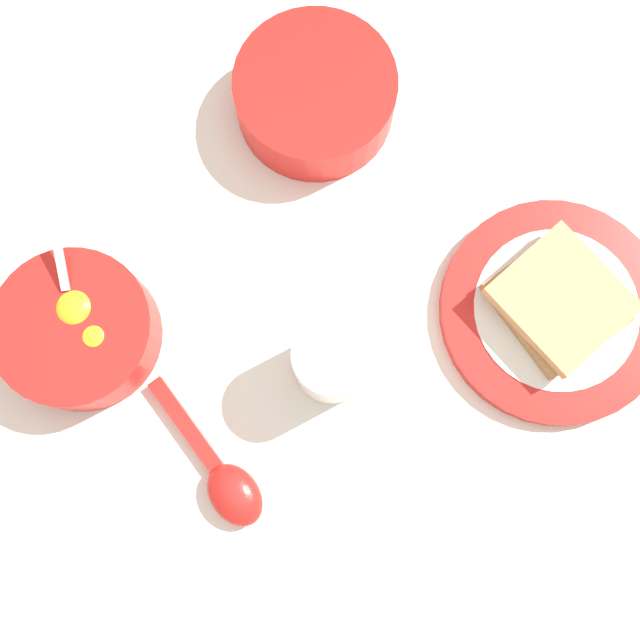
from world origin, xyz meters
The scene contains 7 objects.
ground_plane centered at (0.00, 0.00, 0.00)m, with size 3.00×3.00×0.00m, color silver.
egg_bowl centered at (-0.16, 0.02, 0.03)m, with size 0.14×0.15×0.08m.
toast_plate centered at (0.25, 0.09, 0.01)m, with size 0.20×0.20×0.02m.
toast_sandwich centered at (0.25, 0.09, 0.03)m, with size 0.14×0.14×0.03m.
soup_spoon centered at (-0.02, -0.09, 0.01)m, with size 0.12×0.13×0.03m.
congee_bowl centered at (0.02, 0.26, 0.03)m, with size 0.15×0.15×0.05m.
drinking_cup centered at (0.06, 0.01, 0.04)m, with size 0.07×0.07×0.08m.
Camera 1 is at (0.06, -0.07, 0.66)m, focal length 42.00 mm.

